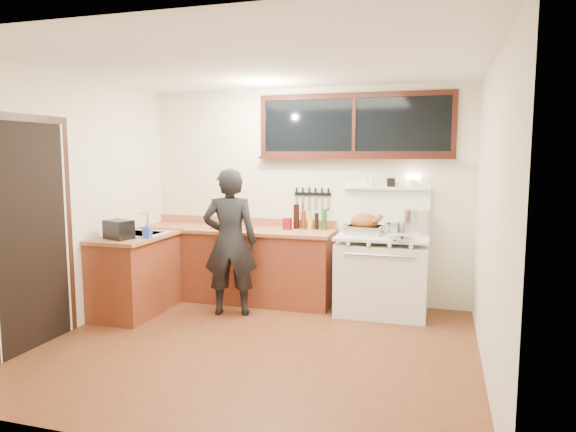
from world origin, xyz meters
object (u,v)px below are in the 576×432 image
(vintage_stove, at_px, (382,273))
(roast_turkey, at_px, (365,226))
(cutting_board, at_px, (233,224))
(man, at_px, (230,242))

(vintage_stove, xyz_separation_m, roast_turkey, (-0.21, 0.01, 0.53))
(vintage_stove, height_order, cutting_board, vintage_stove)
(cutting_board, bearing_deg, roast_turkey, 0.57)
(vintage_stove, bearing_deg, roast_turkey, 178.23)
(vintage_stove, height_order, roast_turkey, vintage_stove)
(roast_turkey, bearing_deg, man, -159.74)
(vintage_stove, distance_m, roast_turkey, 0.57)
(cutting_board, distance_m, roast_turkey, 1.62)
(vintage_stove, relative_size, cutting_board, 3.19)
(man, bearing_deg, roast_turkey, 20.26)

